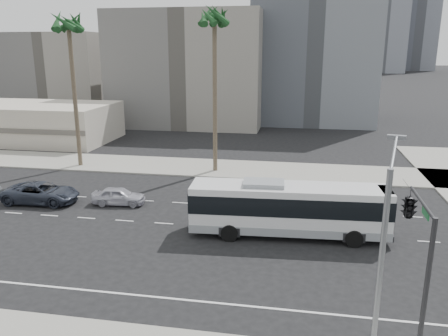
% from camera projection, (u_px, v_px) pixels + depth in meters
% --- Properties ---
extents(ground, '(700.00, 700.00, 0.00)m').
position_uv_depth(ground, '(204.00, 226.00, 31.32)').
color(ground, black).
rests_on(ground, ground).
extents(sidewalk_north, '(120.00, 7.00, 0.15)m').
position_uv_depth(sidewalk_north, '(237.00, 169.00, 46.04)').
color(sidewalk_north, gray).
rests_on(sidewalk_north, ground).
extents(commercial_low, '(22.00, 12.16, 5.00)m').
position_uv_depth(commercial_low, '(31.00, 122.00, 60.44)').
color(commercial_low, '#BEB4A2').
rests_on(commercial_low, ground).
extents(midrise_beige_west, '(24.00, 18.00, 18.00)m').
position_uv_depth(midrise_beige_west, '(192.00, 69.00, 73.79)').
color(midrise_beige_west, slate).
rests_on(midrise_beige_west, ground).
extents(midrise_gray_center, '(20.00, 20.00, 26.00)m').
position_uv_depth(midrise_gray_center, '(314.00, 44.00, 76.04)').
color(midrise_gray_center, '#52565E').
rests_on(midrise_gray_center, ground).
extents(midrise_beige_far, '(18.00, 16.00, 15.00)m').
position_uv_depth(midrise_beige_far, '(65.00, 75.00, 83.31)').
color(midrise_beige_far, slate).
rests_on(midrise_beige_far, ground).
extents(civic_tower, '(42.00, 42.00, 129.00)m').
position_uv_depth(civic_tower, '(292.00, 2.00, 259.27)').
color(civic_tower, beige).
rests_on(civic_tower, ground).
extents(highrise_right, '(26.00, 26.00, 70.00)m').
position_uv_depth(highrise_right, '(381.00, 5.00, 233.34)').
color(highrise_right, '#545863').
rests_on(highrise_right, ground).
extents(highrise_far, '(22.00, 22.00, 60.00)m').
position_uv_depth(highrise_far, '(416.00, 18.00, 258.95)').
color(highrise_far, '#545863').
rests_on(highrise_far, ground).
extents(city_bus, '(13.18, 3.70, 3.75)m').
position_uv_depth(city_bus, '(288.00, 208.00, 29.36)').
color(city_bus, silver).
rests_on(city_bus, ground).
extents(car_a, '(2.09, 4.36, 1.44)m').
position_uv_depth(car_a, '(119.00, 196.00, 35.59)').
color(car_a, '#B5B4BF').
rests_on(car_a, ground).
extents(car_b, '(3.06, 6.19, 1.69)m').
position_uv_depth(car_b, '(41.00, 193.00, 35.95)').
color(car_b, '#2C313E').
rests_on(car_b, ground).
extents(streetlight_corner, '(1.33, 4.03, 8.70)m').
position_uv_depth(streetlight_corner, '(383.00, 253.00, 16.29)').
color(streetlight_corner, slate).
rests_on(streetlight_corner, ground).
extents(traffic_signal, '(3.13, 4.11, 6.86)m').
position_uv_depth(traffic_signal, '(411.00, 215.00, 17.70)').
color(traffic_signal, '#262628').
rests_on(traffic_signal, ground).
extents(palm_near, '(4.78, 4.78, 16.11)m').
position_uv_depth(palm_near, '(214.00, 22.00, 41.59)').
color(palm_near, brown).
rests_on(palm_near, ground).
extents(palm_mid, '(5.11, 5.11, 15.77)m').
position_uv_depth(palm_mid, '(69.00, 28.00, 43.74)').
color(palm_mid, brown).
rests_on(palm_mid, ground).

